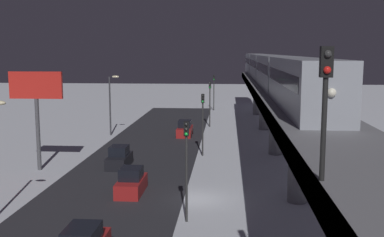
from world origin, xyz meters
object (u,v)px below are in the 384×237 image
sedan_black (119,158)px  traffic_light_near (186,157)px  subway_train (268,68)px  traffic_light_mid (203,116)px  rail_signal (325,90)px  traffic_light_far (210,98)px  sedan_red_2 (131,183)px  sedan_red (185,130)px  commercial_billboard (36,95)px  traffic_light_distant (214,87)px

sedan_black → traffic_light_near: bearing=119.0°
subway_train → traffic_light_mid: subway_train is taller
rail_signal → traffic_light_far: (5.35, -51.37, -5.34)m
sedan_black → sedan_red_2: bearing=109.5°
subway_train → sedan_red: subway_train is taller
subway_train → commercial_billboard: subway_train is taller
sedan_black → commercial_billboard: (6.95, 1.70, 6.03)m
sedan_black → traffic_light_mid: traffic_light_mid is taller
sedan_black → traffic_light_near: traffic_light_near is taller
traffic_light_distant → commercial_billboard: 46.39m
traffic_light_mid → traffic_light_distant: bearing=-90.0°
sedan_red_2 → sedan_black: (2.80, -7.92, -0.00)m
traffic_light_near → rail_signal: bearing=110.7°
traffic_light_far → traffic_light_distant: size_ratio=1.00×
sedan_red → traffic_light_mid: traffic_light_mid is taller
sedan_black → traffic_light_far: (-7.50, -23.69, 3.40)m
sedan_black → sedan_red: bearing=-105.6°
traffic_light_near → subway_train: bearing=-103.3°
commercial_billboard → rail_signal: bearing=127.3°
traffic_light_near → sedan_red: bearing=-84.5°
sedan_red_2 → traffic_light_mid: (-4.70, -13.01, 3.40)m
sedan_black → traffic_light_near: (-7.50, 13.53, 3.40)m
rail_signal → traffic_light_far: 51.92m
rail_signal → traffic_light_mid: 33.62m
traffic_light_near → traffic_light_mid: 18.61m
subway_train → traffic_light_distant: 25.52m
traffic_light_mid → sedan_red_2: bearing=70.1°
sedan_black → traffic_light_mid: size_ratio=0.63×
traffic_light_distant → subway_train: bearing=107.4°
sedan_red → traffic_light_near: (-2.90, 30.00, 3.41)m
traffic_light_mid → commercial_billboard: bearing=25.2°
rail_signal → commercial_billboard: 32.77m
traffic_light_near → commercial_billboard: bearing=-39.3°
traffic_light_near → traffic_light_mid: size_ratio=1.00×
sedan_black → traffic_light_far: 25.08m
sedan_red → traffic_light_far: (-2.90, -7.22, 3.41)m
sedan_black → traffic_light_distant: (-7.50, -42.30, 3.40)m
sedan_red_2 → sedan_red: bearing=85.8°
subway_train → traffic_light_far: subway_train is taller
traffic_light_mid → traffic_light_far: bearing=-90.0°
subway_train → sedan_red: 13.16m
traffic_light_near → traffic_light_far: 37.22m
sedan_red_2 → commercial_billboard: commercial_billboard is taller
subway_train → sedan_black: bearing=50.6°
subway_train → traffic_light_near: bearing=76.7°
traffic_light_mid → traffic_light_far: 18.61m
rail_signal → traffic_light_near: (5.35, -14.15, -5.34)m
rail_signal → traffic_light_far: size_ratio=0.62×
traffic_light_mid → commercial_billboard: size_ratio=0.72×
sedan_red → traffic_light_distant: 26.22m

